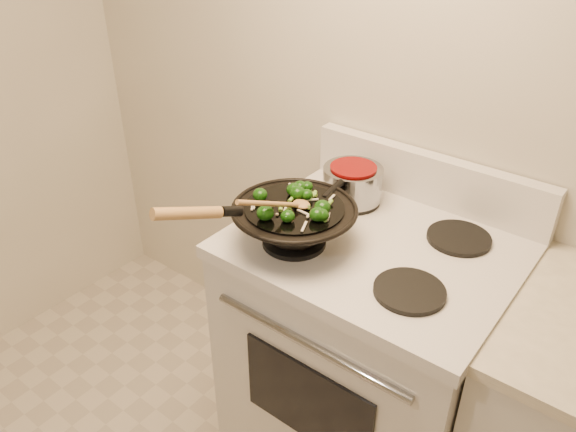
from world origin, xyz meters
The scene contains 5 objects.
stove centered at (-0.16, 1.17, 0.47)m, with size 0.78×0.67×1.08m.
wok centered at (-0.34, 1.02, 0.99)m, with size 0.35×0.56×0.24m.
stirfry centered at (-0.33, 1.02, 1.06)m, with size 0.24×0.24×0.04m.
wooden_spoon centered at (-0.33, 0.97, 1.07)m, with size 0.08×0.24×0.10m.
saucepan centered at (-0.34, 1.32, 0.99)m, with size 0.19×0.30×0.11m.
Camera 1 is at (0.45, -0.02, 1.81)m, focal length 35.00 mm.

